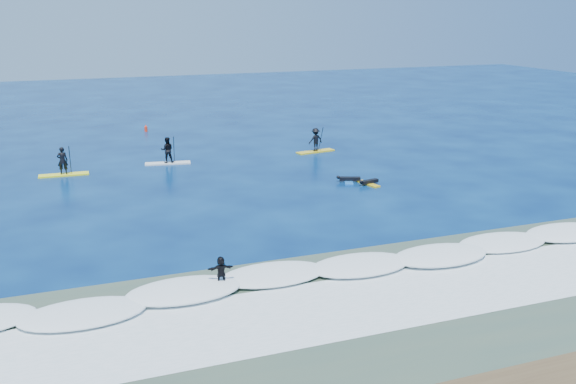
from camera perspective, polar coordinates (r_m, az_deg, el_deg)
name	(u,v)px	position (r m, az deg, el deg)	size (l,w,h in m)	color
ground	(269,210)	(37.44, -1.73, -1.58)	(160.00, 160.00, 0.00)	#031742
shallow_water	(386,312)	(25.51, 8.68, -10.46)	(90.00, 13.00, 0.01)	#3A4F41
breaking_wave	(342,273)	(28.73, 4.79, -7.21)	(40.00, 6.00, 0.30)	white
whitewater	(374,301)	(26.30, 7.61, -9.59)	(34.00, 5.00, 0.02)	silver
sup_paddler_left	(63,165)	(47.66, -19.37, 2.27)	(3.41, 0.99, 2.37)	#FFF91B
sup_paddler_center	(167,152)	(49.19, -10.68, 3.48)	(3.48, 1.41, 2.37)	silver
sup_paddler_right	(315,141)	(52.45, 2.46, 4.53)	(3.37, 1.34, 2.30)	yellow
prone_paddler_near	(369,183)	(43.06, 7.17, 0.83)	(1.50, 1.95, 0.40)	gold
prone_paddler_far	(349,180)	(43.61, 5.41, 1.09)	(1.58, 2.10, 0.43)	blue
wave_surfer	(221,272)	(27.00, -5.97, -7.11)	(1.78, 0.56, 1.28)	white
marker_buoy	(146,128)	(62.92, -12.52, 5.54)	(0.30, 0.30, 0.71)	red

